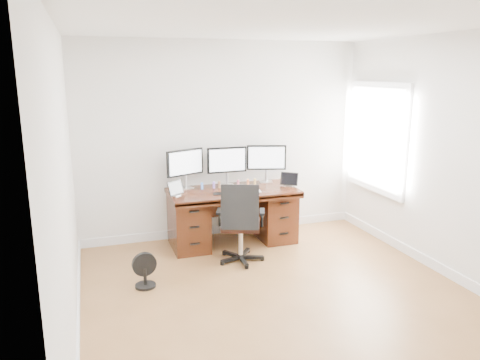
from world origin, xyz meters
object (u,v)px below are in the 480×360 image
object	(u,v)px
office_chair	(240,236)
monitor_center	(227,161)
desk	(232,214)
keyboard	(237,192)
floor_fan	(145,271)

from	to	relation	value
office_chair	monitor_center	distance (m)	1.19
desk	office_chair	distance (m)	0.69
desk	keyboard	bearing A→B (deg)	-90.72
desk	office_chair	world-z (taller)	office_chair
desk	monitor_center	size ratio (longest dim) A/B	3.09
keyboard	monitor_center	bearing A→B (deg)	111.79
office_chair	floor_fan	xyz separation A→B (m)	(-1.20, -0.32, -0.15)
floor_fan	monitor_center	xyz separation A→B (m)	(1.30, 1.24, 0.90)
desk	floor_fan	size ratio (longest dim) A/B	4.39
office_chair	keyboard	distance (m)	0.65
desk	floor_fan	bearing A→B (deg)	-142.58
office_chair	monitor_center	xyz separation A→B (m)	(0.11, 0.91, 0.75)
floor_fan	monitor_center	world-z (taller)	monitor_center
desk	keyboard	world-z (taller)	keyboard
desk	monitor_center	world-z (taller)	monitor_center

